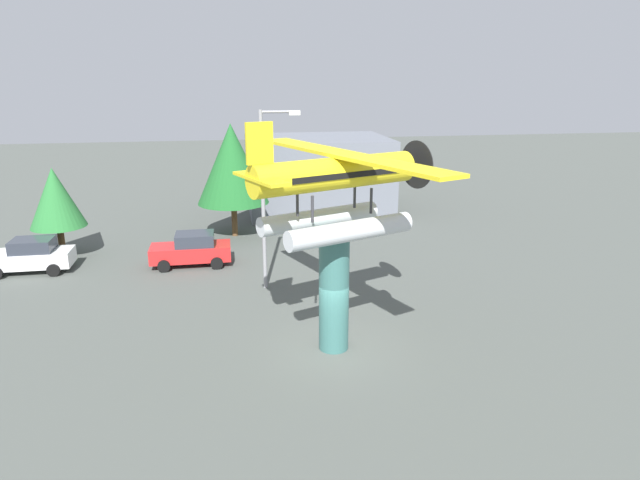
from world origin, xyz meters
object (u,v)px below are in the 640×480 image
object	(u,v)px
floatplane_monument	(338,187)
storefront_building	(317,174)
car_near_white	(30,256)
tree_west	(55,198)
tree_east	(232,164)
car_mid_red	(192,249)
streetlight_primary	(267,189)
display_pedestal	(334,293)

from	to	relation	value
floatplane_monument	storefront_building	world-z (taller)	floatplane_monument
floatplane_monument	car_near_white	size ratio (longest dim) A/B	2.39
storefront_building	tree_west	size ratio (longest dim) A/B	2.03
floatplane_monument	tree_east	xyz separation A→B (m)	(-3.40, 15.77, -1.54)
floatplane_monument	car_mid_red	xyz separation A→B (m)	(-5.78, 10.44, -5.23)
tree_west	tree_east	size ratio (longest dim) A/B	0.72
floatplane_monument	streetlight_primary	world-z (taller)	floatplane_monument
display_pedestal	storefront_building	world-z (taller)	storefront_building
car_near_white	tree_west	bearing A→B (deg)	-113.06
car_mid_red	tree_east	world-z (taller)	tree_east
car_near_white	storefront_building	bearing A→B (deg)	-146.41
car_mid_red	tree_west	size ratio (longest dim) A/B	0.83
display_pedestal	tree_east	world-z (taller)	tree_east
floatplane_monument	streetlight_primary	distance (m)	6.88
storefront_building	car_near_white	bearing A→B (deg)	-146.41
streetlight_primary	tree_east	xyz separation A→B (m)	(-1.42, 9.31, -0.25)
car_mid_red	storefront_building	bearing A→B (deg)	-127.11
tree_east	streetlight_primary	bearing A→B (deg)	-81.35
tree_east	display_pedestal	bearing A→B (deg)	-78.30
floatplane_monument	car_mid_red	distance (m)	13.03
floatplane_monument	streetlight_primary	xyz separation A→B (m)	(-1.98, 6.46, -1.29)
car_mid_red	tree_east	size ratio (longest dim) A/B	0.60
car_near_white	storefront_building	size ratio (longest dim) A/B	0.41
floatplane_monument	tree_west	distance (m)	18.56
display_pedestal	car_near_white	distance (m)	17.59
tree_west	car_mid_red	bearing A→B (deg)	-19.46
storefront_building	tree_west	world-z (taller)	storefront_building
floatplane_monument	storefront_building	size ratio (longest dim) A/B	0.98
display_pedestal	tree_east	xyz separation A→B (m)	(-3.28, 15.82, 2.35)
tree_west	tree_east	bearing A→B (deg)	16.22
car_mid_red	tree_west	xyz separation A→B (m)	(-7.20, 2.55, 2.52)
car_near_white	tree_east	distance (m)	12.24
floatplane_monument	tree_east	bearing A→B (deg)	80.15
floatplane_monument	streetlight_primary	size ratio (longest dim) A/B	1.20
display_pedestal	storefront_building	size ratio (longest dim) A/B	0.43
car_near_white	car_mid_red	distance (m)	8.16
storefront_building	tree_east	world-z (taller)	tree_east
streetlight_primary	storefront_building	bearing A→B (deg)	72.41
floatplane_monument	car_near_white	distance (m)	18.36
tree_west	tree_east	world-z (taller)	tree_east
display_pedestal	tree_west	size ratio (longest dim) A/B	0.88
streetlight_primary	tree_west	distance (m)	12.87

